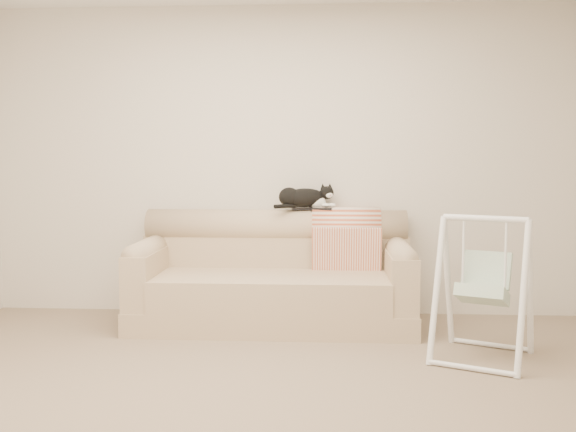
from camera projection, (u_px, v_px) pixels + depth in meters
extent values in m
plane|color=#7C6650|center=(258.00, 396.00, 3.56)|extent=(5.00, 5.00, 0.00)
cube|color=beige|center=(283.00, 161.00, 5.44)|extent=(5.00, 0.04, 2.60)
cube|color=beige|center=(162.00, 165.00, 1.46)|extent=(5.00, 0.04, 2.60)
cube|color=tan|center=(273.00, 314.00, 5.08)|extent=(2.20, 0.90, 0.18)
cube|color=tan|center=(271.00, 291.00, 4.95)|extent=(1.80, 0.68, 0.24)
cube|color=tan|center=(276.00, 265.00, 5.39)|extent=(2.20, 0.22, 0.50)
cylinder|color=tan|center=(276.00, 226.00, 5.36)|extent=(2.16, 0.28, 0.28)
cube|color=tan|center=(149.00, 276.00, 5.11)|extent=(0.20, 0.88, 0.42)
cylinder|color=tan|center=(149.00, 250.00, 5.09)|extent=(0.18, 0.84, 0.18)
cube|color=tan|center=(399.00, 278.00, 4.99)|extent=(0.20, 0.88, 0.42)
cylinder|color=tan|center=(400.00, 252.00, 4.97)|extent=(0.18, 0.84, 0.18)
cube|color=black|center=(303.00, 209.00, 5.30)|extent=(0.19, 0.09, 0.02)
cube|color=gray|center=(303.00, 207.00, 5.30)|extent=(0.11, 0.06, 0.01)
cube|color=black|center=(321.00, 209.00, 5.27)|extent=(0.17, 0.06, 0.02)
ellipsoid|color=black|center=(305.00, 198.00, 5.31)|extent=(0.41, 0.29, 0.16)
ellipsoid|color=black|center=(289.00, 197.00, 5.28)|extent=(0.22, 0.21, 0.16)
ellipsoid|color=white|center=(317.00, 202.00, 5.32)|extent=(0.17, 0.14, 0.11)
ellipsoid|color=black|center=(327.00, 193.00, 5.32)|extent=(0.15, 0.15, 0.11)
ellipsoid|color=white|center=(329.00, 195.00, 5.28)|extent=(0.08, 0.07, 0.04)
sphere|color=#BF7272|center=(330.00, 195.00, 5.26)|extent=(0.01, 0.01, 0.01)
cone|color=black|center=(323.00, 186.00, 5.32)|extent=(0.07, 0.07, 0.05)
cone|color=black|center=(330.00, 186.00, 5.34)|extent=(0.05, 0.06, 0.05)
sphere|color=#B08021|center=(326.00, 192.00, 5.28)|extent=(0.02, 0.02, 0.02)
sphere|color=#B08021|center=(331.00, 192.00, 5.29)|extent=(0.02, 0.02, 0.02)
ellipsoid|color=white|center=(326.00, 205.00, 5.30)|extent=(0.09, 0.11, 0.03)
ellipsoid|color=white|center=(332.00, 205.00, 5.31)|extent=(0.09, 0.11, 0.03)
cylinder|color=black|center=(285.00, 206.00, 5.21)|extent=(0.18, 0.16, 0.03)
cylinder|color=#BE4E2B|center=(346.00, 227.00, 5.32)|extent=(0.56, 0.33, 0.33)
cube|color=#BE4E2B|center=(347.00, 254.00, 5.17)|extent=(0.56, 0.09, 0.42)
cylinder|color=white|center=(437.00, 289.00, 4.20)|extent=(0.18, 0.32, 0.94)
cylinder|color=white|center=(448.00, 282.00, 4.45)|extent=(0.18, 0.32, 0.94)
cylinder|color=white|center=(523.00, 298.00, 3.94)|extent=(0.18, 0.32, 0.94)
cylinder|color=white|center=(530.00, 289.00, 4.19)|extent=(0.18, 0.32, 0.94)
cylinder|color=white|center=(485.00, 219.00, 4.15)|extent=(0.51, 0.26, 0.04)
cylinder|color=white|center=(472.00, 368.00, 3.98)|extent=(0.50, 0.26, 0.03)
cylinder|color=white|center=(490.00, 345.00, 4.49)|extent=(0.50, 0.26, 0.03)
cube|color=white|center=(482.00, 295.00, 4.17)|extent=(0.40, 0.39, 0.18)
cube|color=white|center=(487.00, 270.00, 4.27)|extent=(0.34, 0.26, 0.25)
cylinder|color=white|center=(463.00, 251.00, 4.24)|extent=(0.02, 0.02, 0.45)
cylinder|color=white|center=(506.00, 254.00, 4.11)|extent=(0.02, 0.02, 0.45)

